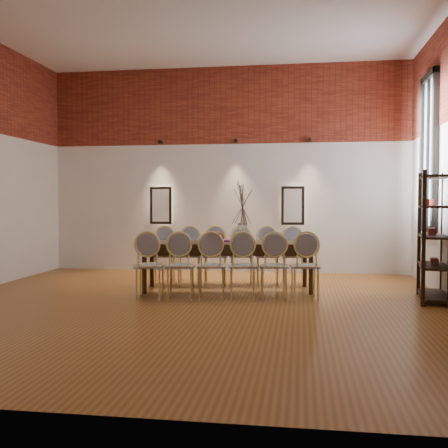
# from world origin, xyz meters

# --- Properties ---
(floor) EXTENTS (7.00, 7.00, 0.02)m
(floor) POSITION_xyz_m (0.00, 0.00, -0.01)
(floor) COLOR #945822
(floor) RESTS_ON ground
(wall_back) EXTENTS (7.00, 0.10, 4.00)m
(wall_back) POSITION_xyz_m (0.00, 3.55, 2.00)
(wall_back) COLOR silver
(wall_back) RESTS_ON ground
(wall_front) EXTENTS (7.00, 0.10, 4.00)m
(wall_front) POSITION_xyz_m (0.00, -3.55, 2.00)
(wall_front) COLOR silver
(wall_front) RESTS_ON ground
(brick_band_back) EXTENTS (7.00, 0.02, 1.50)m
(brick_band_back) POSITION_xyz_m (0.00, 3.48, 3.25)
(brick_band_back) COLOR maroon
(brick_band_back) RESTS_ON ground
(niche_left) EXTENTS (0.36, 0.06, 0.66)m
(niche_left) POSITION_xyz_m (-1.30, 3.45, 1.30)
(niche_left) COLOR #FFEAC6
(niche_left) RESTS_ON wall_back
(niche_right) EXTENTS (0.36, 0.06, 0.66)m
(niche_right) POSITION_xyz_m (1.30, 3.45, 1.30)
(niche_right) COLOR #FFEAC6
(niche_right) RESTS_ON wall_back
(spot_fixture_left) EXTENTS (0.08, 0.10, 0.08)m
(spot_fixture_left) POSITION_xyz_m (-1.30, 3.42, 2.55)
(spot_fixture_left) COLOR black
(spot_fixture_left) RESTS_ON wall_back
(spot_fixture_mid) EXTENTS (0.08, 0.10, 0.08)m
(spot_fixture_mid) POSITION_xyz_m (0.20, 3.42, 2.55)
(spot_fixture_mid) COLOR black
(spot_fixture_mid) RESTS_ON wall_back
(spot_fixture_right) EXTENTS (0.08, 0.10, 0.08)m
(spot_fixture_right) POSITION_xyz_m (1.60, 3.42, 2.55)
(spot_fixture_right) COLOR black
(spot_fixture_right) RESTS_ON wall_back
(window_glass) EXTENTS (0.02, 0.78, 2.38)m
(window_glass) POSITION_xyz_m (3.46, 2.00, 2.15)
(window_glass) COLOR silver
(window_glass) RESTS_ON wall_right
(window_frame) EXTENTS (0.08, 0.90, 2.50)m
(window_frame) POSITION_xyz_m (3.44, 2.00, 2.15)
(window_frame) COLOR black
(window_frame) RESTS_ON wall_right
(window_mullion) EXTENTS (0.06, 0.06, 2.40)m
(window_mullion) POSITION_xyz_m (3.44, 2.00, 2.15)
(window_mullion) COLOR black
(window_mullion) RESTS_ON wall_right
(dining_table) EXTENTS (2.73, 1.17, 0.75)m
(dining_table) POSITION_xyz_m (0.33, 1.34, 0.38)
(dining_table) COLOR #34200C
(dining_table) RESTS_ON floor
(chair_near_a) EXTENTS (0.49, 0.49, 0.94)m
(chair_near_a) POSITION_xyz_m (-0.67, 0.51, 0.47)
(chair_near_a) COLOR #E6CF7B
(chair_near_a) RESTS_ON floor
(chair_near_b) EXTENTS (0.49, 0.49, 0.94)m
(chair_near_b) POSITION_xyz_m (-0.23, 0.56, 0.47)
(chair_near_b) COLOR #E6CF7B
(chair_near_b) RESTS_ON floor
(chair_near_c) EXTENTS (0.49, 0.49, 0.94)m
(chair_near_c) POSITION_xyz_m (0.20, 0.62, 0.47)
(chair_near_c) COLOR #E6CF7B
(chair_near_c) RESTS_ON floor
(chair_near_d) EXTENTS (0.49, 0.49, 0.94)m
(chair_near_d) POSITION_xyz_m (0.64, 0.67, 0.47)
(chair_near_d) COLOR #E6CF7B
(chair_near_d) RESTS_ON floor
(chair_near_e) EXTENTS (0.49, 0.49, 0.94)m
(chair_near_e) POSITION_xyz_m (1.08, 0.72, 0.47)
(chair_near_e) COLOR #E6CF7B
(chair_near_e) RESTS_ON floor
(chair_near_f) EXTENTS (0.49, 0.49, 0.94)m
(chair_near_f) POSITION_xyz_m (1.51, 0.78, 0.47)
(chair_near_f) COLOR #E6CF7B
(chair_near_f) RESTS_ON floor
(chair_far_a) EXTENTS (0.49, 0.49, 0.94)m
(chair_far_a) POSITION_xyz_m (-0.85, 1.90, 0.47)
(chair_far_a) COLOR #E6CF7B
(chair_far_a) RESTS_ON floor
(chair_far_b) EXTENTS (0.49, 0.49, 0.94)m
(chair_far_b) POSITION_xyz_m (-0.41, 1.96, 0.47)
(chair_far_b) COLOR #E6CF7B
(chair_far_b) RESTS_ON floor
(chair_far_c) EXTENTS (0.49, 0.49, 0.94)m
(chair_far_c) POSITION_xyz_m (0.03, 2.01, 0.47)
(chair_far_c) COLOR #E6CF7B
(chair_far_c) RESTS_ON floor
(chair_far_d) EXTENTS (0.49, 0.49, 0.94)m
(chair_far_d) POSITION_xyz_m (0.46, 2.07, 0.47)
(chair_far_d) COLOR #E6CF7B
(chair_far_d) RESTS_ON floor
(chair_far_e) EXTENTS (0.49, 0.49, 0.94)m
(chair_far_e) POSITION_xyz_m (0.90, 2.12, 0.47)
(chair_far_e) COLOR #E6CF7B
(chair_far_e) RESTS_ON floor
(chair_far_f) EXTENTS (0.49, 0.49, 0.94)m
(chair_far_f) POSITION_xyz_m (1.34, 2.18, 0.47)
(chair_far_f) COLOR #E6CF7B
(chair_far_f) RESTS_ON floor
(vase) EXTENTS (0.14, 0.14, 0.30)m
(vase) POSITION_xyz_m (0.56, 1.37, 0.90)
(vase) COLOR silver
(vase) RESTS_ON dining_table
(dried_branches) EXTENTS (0.50, 0.50, 0.70)m
(dried_branches) POSITION_xyz_m (0.56, 1.37, 1.35)
(dried_branches) COLOR #4E382A
(dried_branches) RESTS_ON vase
(bowl) EXTENTS (0.24, 0.24, 0.18)m
(bowl) POSITION_xyz_m (0.17, 1.27, 0.84)
(bowl) COLOR #5E2515
(bowl) RESTS_ON dining_table
(book) EXTENTS (0.28, 0.21, 0.03)m
(book) POSITION_xyz_m (0.22, 1.42, 0.77)
(book) COLOR #932686
(book) RESTS_ON dining_table
(shelving_rack) EXTENTS (0.53, 1.05, 1.80)m
(shelving_rack) POSITION_xyz_m (3.28, 0.91, 0.90)
(shelving_rack) COLOR black
(shelving_rack) RESTS_ON floor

